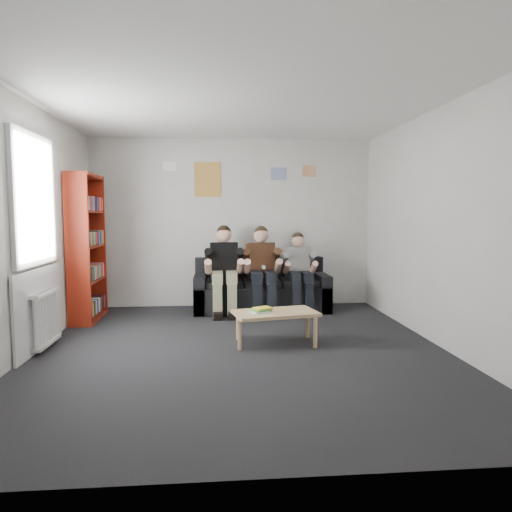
# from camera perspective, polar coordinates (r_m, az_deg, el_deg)

# --- Properties ---
(room_shell) EXTENTS (5.00, 5.00, 5.00)m
(room_shell) POSITION_cam_1_polar(r_m,az_deg,el_deg) (4.94, -1.94, 3.58)
(room_shell) COLOR black
(room_shell) RESTS_ON ground
(sofa) EXTENTS (2.07, 0.85, 0.80)m
(sofa) POSITION_cam_1_polar(r_m,az_deg,el_deg) (7.18, 0.62, -4.44)
(sofa) COLOR black
(sofa) RESTS_ON ground
(bookshelf) EXTENTS (0.31, 0.92, 2.05)m
(bookshelf) POSITION_cam_1_polar(r_m,az_deg,el_deg) (6.81, -20.33, 0.96)
(bookshelf) COLOR maroon
(bookshelf) RESTS_ON ground
(coffee_table) EXTENTS (0.94, 0.52, 0.38)m
(coffee_table) POSITION_cam_1_polar(r_m,az_deg,el_deg) (5.30, 2.45, -7.42)
(coffee_table) COLOR tan
(coffee_table) RESTS_ON ground
(game_cases) EXTENTS (0.24, 0.21, 0.05)m
(game_cases) POSITION_cam_1_polar(r_m,az_deg,el_deg) (5.26, 0.65, -6.77)
(game_cases) COLOR white
(game_cases) RESTS_ON coffee_table
(person_left) EXTENTS (0.42, 0.90, 1.33)m
(person_left) POSITION_cam_1_polar(r_m,az_deg,el_deg) (6.90, -3.99, -1.79)
(person_left) COLOR black
(person_left) RESTS_ON sofa
(person_middle) EXTENTS (0.41, 0.89, 1.32)m
(person_middle) POSITION_cam_1_polar(r_m,az_deg,el_deg) (6.93, 0.78, -1.78)
(person_middle) COLOR #512E1B
(person_middle) RESTS_ON sofa
(person_right) EXTENTS (0.36, 0.78, 1.21)m
(person_right) POSITION_cam_1_polar(r_m,az_deg,el_deg) (7.02, 5.46, -2.03)
(person_right) COLOR white
(person_right) RESTS_ON sofa
(radiator) EXTENTS (0.10, 0.64, 0.60)m
(radiator) POSITION_cam_1_polar(r_m,az_deg,el_deg) (5.59, -24.79, -7.05)
(radiator) COLOR white
(radiator) RESTS_ON ground
(window) EXTENTS (0.05, 1.30, 2.36)m
(window) POSITION_cam_1_polar(r_m,az_deg,el_deg) (5.52, -25.77, -0.11)
(window) COLOR white
(window) RESTS_ON room_shell
(poster_large) EXTENTS (0.42, 0.01, 0.55)m
(poster_large) POSITION_cam_1_polar(r_m,az_deg,el_deg) (7.45, -6.09, 9.49)
(poster_large) COLOR gold
(poster_large) RESTS_ON room_shell
(poster_blue) EXTENTS (0.25, 0.01, 0.20)m
(poster_blue) POSITION_cam_1_polar(r_m,az_deg,el_deg) (7.52, 2.84, 10.23)
(poster_blue) COLOR blue
(poster_blue) RESTS_ON room_shell
(poster_pink) EXTENTS (0.22, 0.01, 0.18)m
(poster_pink) POSITION_cam_1_polar(r_m,az_deg,el_deg) (7.61, 6.64, 10.52)
(poster_pink) COLOR #D34283
(poster_pink) RESTS_ON room_shell
(poster_sign) EXTENTS (0.20, 0.01, 0.14)m
(poster_sign) POSITION_cam_1_polar(r_m,az_deg,el_deg) (7.50, -10.77, 10.93)
(poster_sign) COLOR white
(poster_sign) RESTS_ON room_shell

